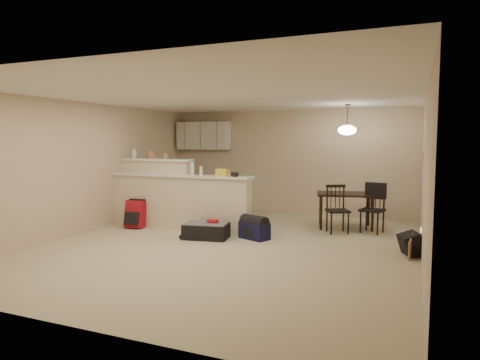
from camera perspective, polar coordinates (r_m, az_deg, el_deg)
The scene contains 21 objects.
room at distance 7.14m, azimuth -1.41°, elevation 1.10°, with size 7.00×7.02×2.50m.
breakfast_bar at distance 8.89m, azimuth -9.23°, elevation -2.31°, with size 3.08×0.58×1.39m.
upper_cabinets at distance 11.07m, azimuth -4.88°, elevation 5.91°, with size 1.40×0.34×0.70m, color white.
kitchen_counter at distance 10.94m, azimuth -4.20°, elevation -1.69°, with size 1.80×0.60×0.90m, color white.
thermostat at distance 8.06m, azimuth 23.23°, elevation 2.93°, with size 0.02×0.12×0.12m, color beige.
jar at distance 9.48m, azimuth -13.93°, elevation 3.42°, with size 0.10×0.10×0.20m, color silver.
cereal_box at distance 9.23m, azimuth -11.70°, elevation 3.29°, with size 0.10×0.07×0.16m, color #AB7958.
small_box at distance 9.04m, azimuth -9.87°, elevation 3.16°, with size 0.08×0.06×0.12m, color #AB7958.
bottle_a at distance 8.48m, azimuth -6.36°, elevation 1.52°, with size 0.07×0.07×0.26m, color silver.
bottle_b at distance 8.39m, azimuth -5.22°, elevation 1.21°, with size 0.06×0.06×0.18m, color silver.
bag_lump at distance 8.19m, azimuth -2.35°, elevation 0.99°, with size 0.22×0.18×0.14m, color #AB7958.
pouch at distance 8.09m, azimuth -0.71°, elevation 0.73°, with size 0.12×0.10×0.08m, color #AB7958.
dining_table at distance 8.93m, azimuth 13.91°, elevation -2.26°, with size 1.28×0.99×0.71m.
pendant_lamp at distance 8.86m, azimuth 14.10°, elevation 6.53°, with size 0.36×0.36×0.62m.
dining_chair_near at distance 8.40m, azimuth 12.90°, elevation -3.83°, with size 0.40×0.38×0.92m, color black, non-canonical shape.
dining_chair_far at distance 8.59m, azimuth 17.22°, elevation -3.67°, with size 0.41×0.39×0.94m, color black, non-canonical shape.
suitcase at distance 7.84m, azimuth -4.51°, elevation -6.80°, with size 0.78×0.51×0.27m, color black.
red_backpack at distance 8.97m, azimuth -13.78°, elevation -4.47°, with size 0.37×0.23×0.55m, color #AB1320.
navy_duffel at distance 7.77m, azimuth 1.92°, elevation -6.78°, with size 0.54×0.29×0.29m, color #13143D.
black_daypack at distance 7.19m, azimuth 21.85°, elevation -7.97°, with size 0.38×0.27×0.33m, color black.
cardboard_sheet at distance 7.02m, azimuth 21.83°, elevation -8.39°, with size 0.41×0.02×0.31m, color #AB7958.
Camera 1 is at (2.89, -6.51, 1.76)m, focal length 32.00 mm.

